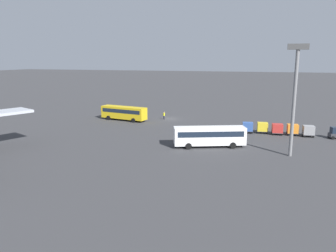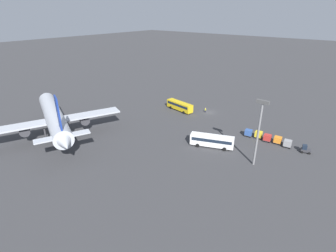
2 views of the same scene
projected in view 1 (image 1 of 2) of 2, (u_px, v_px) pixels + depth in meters
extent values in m
plane|color=#38383A|center=(169.00, 119.00, 77.81)|extent=(600.00, 600.00, 0.00)
cube|color=gold|center=(124.00, 113.00, 75.62)|extent=(11.45, 4.39, 2.73)
cube|color=#192333|center=(124.00, 110.00, 75.53)|extent=(10.58, 4.28, 0.87)
cylinder|color=black|center=(108.00, 118.00, 76.31)|extent=(1.04, 0.46, 1.00)
cylinder|color=black|center=(115.00, 116.00, 78.63)|extent=(1.04, 0.46, 1.00)
cylinder|color=black|center=(133.00, 120.00, 73.15)|extent=(1.04, 0.46, 1.00)
cylinder|color=black|center=(140.00, 118.00, 75.47)|extent=(1.04, 0.46, 1.00)
cube|color=white|center=(209.00, 136.00, 52.78)|extent=(11.63, 6.71, 2.79)
cube|color=#192333|center=(210.00, 133.00, 52.68)|extent=(10.79, 6.41, 0.89)
cylinder|color=black|center=(189.00, 146.00, 51.47)|extent=(1.04, 0.65, 1.00)
cylinder|color=black|center=(186.00, 142.00, 54.17)|extent=(1.04, 0.65, 1.00)
cylinder|color=black|center=(233.00, 146.00, 51.93)|extent=(1.04, 0.65, 1.00)
cylinder|color=black|center=(229.00, 141.00, 54.62)|extent=(1.04, 0.65, 1.00)
cube|color=#333338|center=(336.00, 135.00, 58.39)|extent=(2.68, 1.96, 0.70)
cube|color=#192333|center=(334.00, 130.00, 58.21)|extent=(1.38, 1.44, 1.10)
cylinder|color=black|center=(333.00, 138.00, 57.78)|extent=(0.64, 0.39, 0.60)
cylinder|color=black|center=(329.00, 136.00, 59.15)|extent=(0.64, 0.39, 0.60)
cylinder|color=#1E1E2D|center=(164.00, 117.00, 77.16)|extent=(0.32, 0.32, 0.85)
cylinder|color=yellow|center=(164.00, 114.00, 77.01)|extent=(0.38, 0.38, 0.65)
sphere|color=tan|center=(164.00, 112.00, 76.92)|extent=(0.24, 0.24, 0.24)
cube|color=#38383D|center=(308.00, 135.00, 59.81)|extent=(2.18, 1.90, 0.10)
cube|color=gray|center=(309.00, 130.00, 59.64)|extent=(2.07, 1.81, 1.60)
cylinder|color=black|center=(304.00, 136.00, 59.39)|extent=(0.37, 0.16, 0.36)
cylinder|color=black|center=(303.00, 135.00, 60.62)|extent=(0.37, 0.16, 0.36)
cylinder|color=black|center=(313.00, 137.00, 59.10)|extent=(0.37, 0.16, 0.36)
cylinder|color=black|center=(312.00, 135.00, 60.33)|extent=(0.37, 0.16, 0.36)
cube|color=#38383D|center=(292.00, 133.00, 61.02)|extent=(2.18, 1.90, 0.10)
cube|color=orange|center=(293.00, 129.00, 60.84)|extent=(2.07, 1.81, 1.60)
cylinder|color=black|center=(289.00, 135.00, 60.59)|extent=(0.37, 0.16, 0.36)
cylinder|color=black|center=(287.00, 133.00, 61.82)|extent=(0.37, 0.16, 0.36)
cylinder|color=black|center=(297.00, 135.00, 60.30)|extent=(0.37, 0.16, 0.36)
cylinder|color=black|center=(296.00, 134.00, 61.53)|extent=(0.37, 0.16, 0.36)
cube|color=#38383D|center=(277.00, 133.00, 61.43)|extent=(2.18, 1.90, 0.10)
cube|color=#B72D28|center=(277.00, 128.00, 61.26)|extent=(2.07, 1.81, 1.60)
cylinder|color=black|center=(273.00, 134.00, 61.01)|extent=(0.37, 0.16, 0.36)
cylinder|color=black|center=(272.00, 133.00, 62.24)|extent=(0.37, 0.16, 0.36)
cylinder|color=black|center=(282.00, 135.00, 60.72)|extent=(0.37, 0.16, 0.36)
cylinder|color=black|center=(281.00, 133.00, 61.95)|extent=(0.37, 0.16, 0.36)
cube|color=#38383D|center=(262.00, 131.00, 62.72)|extent=(2.18, 1.90, 0.10)
cube|color=gold|center=(262.00, 127.00, 62.55)|extent=(2.07, 1.81, 1.60)
cylinder|color=black|center=(258.00, 133.00, 62.30)|extent=(0.37, 0.16, 0.36)
cylinder|color=black|center=(258.00, 131.00, 63.53)|extent=(0.37, 0.16, 0.36)
cylinder|color=black|center=(267.00, 133.00, 62.01)|extent=(0.37, 0.16, 0.36)
cylinder|color=black|center=(266.00, 132.00, 63.24)|extent=(0.37, 0.16, 0.36)
cube|color=#38383D|center=(247.00, 131.00, 62.91)|extent=(2.18, 1.90, 0.10)
cube|color=#33569E|center=(248.00, 127.00, 62.74)|extent=(2.07, 1.81, 1.60)
cylinder|color=black|center=(243.00, 133.00, 62.49)|extent=(0.37, 0.16, 0.36)
cylinder|color=black|center=(243.00, 131.00, 63.72)|extent=(0.37, 0.16, 0.36)
cylinder|color=black|center=(252.00, 133.00, 62.20)|extent=(0.37, 0.16, 0.36)
cylinder|color=black|center=(251.00, 131.00, 63.42)|extent=(0.37, 0.16, 0.36)
cylinder|color=slate|center=(294.00, 104.00, 46.57)|extent=(0.50, 0.50, 15.25)
cube|color=#4C4C4C|center=(298.00, 47.00, 44.95)|extent=(2.80, 0.70, 0.80)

